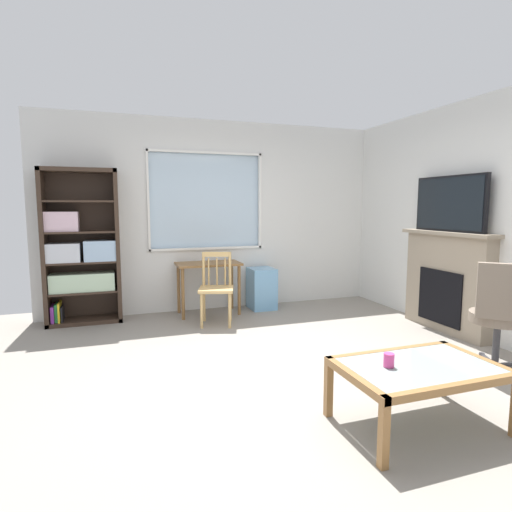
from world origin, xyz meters
TOP-DOWN VIEW (x-y plane):
  - ground at (0.00, 0.00)m, footprint 5.81×6.14m
  - wall_back_with_window at (0.02, 2.57)m, footprint 4.81×0.15m
  - wall_right at (2.46, 0.00)m, footprint 0.12×5.34m
  - bookshelf at (-1.79, 2.33)m, footprint 0.90×0.38m
  - desk_under_window at (-0.18, 2.22)m, footprint 0.86×0.47m
  - wooden_chair at (-0.20, 1.70)m, footprint 0.52×0.51m
  - plastic_drawer_unit at (0.61, 2.27)m, footprint 0.35×0.40m
  - fireplace at (2.31, 0.54)m, footprint 0.26×1.30m
  - tv at (2.29, 0.54)m, footprint 0.06×1.03m
  - office_chair at (1.80, -0.62)m, footprint 0.63×0.60m
  - coffee_table at (0.50, -1.14)m, footprint 1.05×0.68m
  - sippy_cup at (0.29, -1.10)m, footprint 0.07×0.07m

SIDE VIEW (x-z plane):
  - ground at x=0.00m, z-range -0.02..0.00m
  - plastic_drawer_unit at x=0.61m, z-range 0.00..0.59m
  - coffee_table at x=0.50m, z-range 0.16..0.59m
  - wooden_chair at x=-0.20m, z-range 0.01..0.91m
  - sippy_cup at x=0.29m, z-range 0.43..0.52m
  - office_chair at x=1.80m, z-range 0.05..1.05m
  - desk_under_window at x=-0.18m, z-range 0.23..0.94m
  - fireplace at x=2.31m, z-range 0.00..1.19m
  - bookshelf at x=-1.79m, z-range -0.07..1.87m
  - wall_back_with_window at x=0.02m, z-range -0.03..2.63m
  - wall_right at x=2.46m, z-range 0.00..2.67m
  - tv at x=2.29m, z-range 1.18..1.82m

